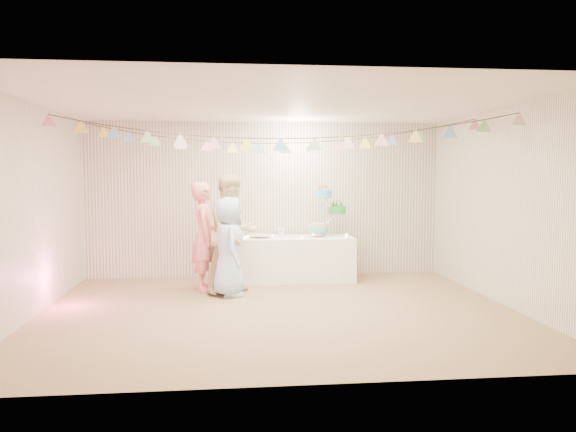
{
  "coord_description": "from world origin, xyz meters",
  "views": [
    {
      "loc": [
        -0.64,
        -6.97,
        1.75
      ],
      "look_at": [
        0.2,
        0.8,
        1.15
      ],
      "focal_mm": 35.0,
      "sensor_mm": 36.0,
      "label": 1
    }
  ],
  "objects": [
    {
      "name": "cake_top_tier",
      "position": [
        0.92,
        2.03,
        1.38
      ],
      "size": [
        0.25,
        0.25,
        0.19
      ],
      "primitive_type": null,
      "color": "#4AB8EB",
      "rests_on": "cake_stand"
    },
    {
      "name": "tealight_0",
      "position": [
        -0.37,
        1.86,
        0.73
      ],
      "size": [
        0.04,
        0.04,
        0.03
      ],
      "primitive_type": "cylinder",
      "color": "#FFD88C",
      "rests_on": "table"
    },
    {
      "name": "person_child",
      "position": [
        -0.63,
        0.98,
        0.71
      ],
      "size": [
        0.54,
        0.75,
        1.41
      ],
      "primitive_type": "imported",
      "rotation": [
        0.0,
        0.0,
        1.72
      ],
      "color": "#A9C9F0",
      "rests_on": "floor"
    },
    {
      "name": "tealight_5",
      "position": [
        1.33,
        2.16,
        0.73
      ],
      "size": [
        0.04,
        0.04,
        0.03
      ],
      "primitive_type": "cylinder",
      "color": "#FFD88C",
      "rests_on": "table"
    },
    {
      "name": "table",
      "position": [
        0.43,
        2.01,
        0.36
      ],
      "size": [
        1.91,
        0.76,
        0.72
      ],
      "primitive_type": "cube",
      "color": "white",
      "rests_on": "floor"
    },
    {
      "name": "posy",
      "position": [
        0.23,
        2.06,
        0.82
      ],
      "size": [
        0.13,
        0.13,
        0.15
      ],
      "primitive_type": null,
      "color": "white",
      "rests_on": "table"
    },
    {
      "name": "cake_middle",
      "position": [
        1.16,
        2.15,
        1.11
      ],
      "size": [
        0.27,
        0.27,
        0.22
      ],
      "primitive_type": null,
      "color": "green",
      "rests_on": "cake_stand"
    },
    {
      "name": "cake_stand",
      "position": [
        0.98,
        2.06,
        1.14
      ],
      "size": [
        0.7,
        0.41,
        0.78
      ],
      "primitive_type": null,
      "color": "silver",
      "rests_on": "table"
    },
    {
      "name": "cake_bottom",
      "position": [
        0.83,
        2.0,
        0.84
      ],
      "size": [
        0.31,
        0.31,
        0.15
      ],
      "primitive_type": null,
      "color": "#2BCCC0",
      "rests_on": "cake_stand"
    },
    {
      "name": "tealight_1",
      "position": [
        0.08,
        2.19,
        0.73
      ],
      "size": [
        0.04,
        0.04,
        0.03
      ],
      "primitive_type": "cylinder",
      "color": "#FFD88C",
      "rests_on": "table"
    },
    {
      "name": "floor",
      "position": [
        0.0,
        0.0,
        0.0
      ],
      "size": [
        6.0,
        6.0,
        0.0
      ],
      "primitive_type": "plane",
      "color": "#836547",
      "rests_on": "ground"
    },
    {
      "name": "person_adult_a",
      "position": [
        -0.99,
        1.41,
        0.81
      ],
      "size": [
        0.42,
        0.61,
        1.62
      ],
      "primitive_type": "imported",
      "rotation": [
        0.0,
        0.0,
        1.62
      ],
      "color": "pink",
      "rests_on": "floor"
    },
    {
      "name": "bunting_back",
      "position": [
        0.0,
        1.1,
        2.35
      ],
      "size": [
        5.6,
        1.1,
        0.4
      ],
      "primitive_type": null,
      "color": "pink",
      "rests_on": "ceiling"
    },
    {
      "name": "bunting_front",
      "position": [
        0.0,
        -0.2,
        2.32
      ],
      "size": [
        5.6,
        0.9,
        0.36
      ],
      "primitive_type": null,
      "color": "#72A5E5",
      "rests_on": "ceiling"
    },
    {
      "name": "tealight_2",
      "position": [
        0.53,
        1.79,
        0.73
      ],
      "size": [
        0.04,
        0.04,
        0.03
      ],
      "primitive_type": "cylinder",
      "color": "#FFD88C",
      "rests_on": "table"
    },
    {
      "name": "back_wall",
      "position": [
        0.0,
        2.5,
        1.3
      ],
      "size": [
        6.0,
        6.0,
        0.0
      ],
      "primitive_type": "plane",
      "color": "silver",
      "rests_on": "ground"
    },
    {
      "name": "ceiling",
      "position": [
        0.0,
        0.0,
        2.6
      ],
      "size": [
        6.0,
        6.0,
        0.0
      ],
      "primitive_type": "plane",
      "color": "silver",
      "rests_on": "ground"
    },
    {
      "name": "platter",
      "position": [
        -0.12,
        1.96,
        0.76
      ],
      "size": [
        0.36,
        0.36,
        0.02
      ],
      "primitive_type": "cylinder",
      "color": "white",
      "rests_on": "table"
    },
    {
      "name": "person_adult_b",
      "position": [
        -0.57,
        1.17,
        0.87
      ],
      "size": [
        1.07,
        1.03,
        1.73
      ],
      "primitive_type": "imported",
      "rotation": [
        0.0,
        0.0,
        0.65
      ],
      "color": "#D7BE84",
      "rests_on": "floor"
    },
    {
      "name": "tealight_3",
      "position": [
        0.78,
        2.23,
        0.73
      ],
      "size": [
        0.04,
        0.04,
        0.03
      ],
      "primitive_type": "cylinder",
      "color": "#FFD88C",
      "rests_on": "table"
    },
    {
      "name": "left_wall",
      "position": [
        -3.0,
        0.0,
        1.3
      ],
      "size": [
        5.0,
        5.0,
        0.0
      ],
      "primitive_type": "plane",
      "color": "silver",
      "rests_on": "ground"
    },
    {
      "name": "tealight_6",
      "position": [
        -0.32,
        2.05,
        0.73
      ],
      "size": [
        0.04,
        0.04,
        0.03
      ],
      "primitive_type": "cylinder",
      "color": "#FFD88C",
      "rests_on": "table"
    },
    {
      "name": "right_wall",
      "position": [
        3.0,
        0.0,
        1.3
      ],
      "size": [
        5.0,
        5.0,
        0.0
      ],
      "primitive_type": "plane",
      "color": "silver",
      "rests_on": "ground"
    },
    {
      "name": "front_wall",
      "position": [
        0.0,
        -2.5,
        1.3
      ],
      "size": [
        6.0,
        6.0,
        0.0
      ],
      "primitive_type": "plane",
      "color": "silver",
      "rests_on": "ground"
    },
    {
      "name": "tealight_4",
      "position": [
        1.25,
        1.83,
        0.73
      ],
      "size": [
        0.04,
        0.04,
        0.03
      ],
      "primitive_type": "cylinder",
      "color": "#FFD88C",
      "rests_on": "table"
    }
  ]
}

